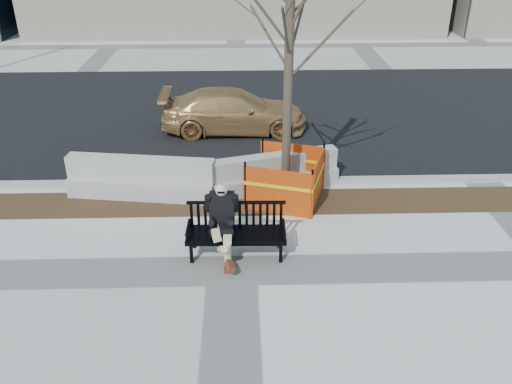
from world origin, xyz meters
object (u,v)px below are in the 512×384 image
jersey_barrier_right (274,188)px  sedan (234,130)px  seated_man (223,253)px  bench (237,254)px  tree_fence (285,199)px  jersey_barrier_left (143,195)px

jersey_barrier_right → sedan: bearing=88.4°
seated_man → jersey_barrier_right: bearing=68.2°
bench → jersey_barrier_right: bench is taller
bench → tree_fence: 2.52m
bench → jersey_barrier_left: size_ratio=0.57×
tree_fence → jersey_barrier_left: 3.35m
tree_fence → sedan: 4.56m
tree_fence → sedan: bearing=105.4°
tree_fence → jersey_barrier_right: bearing=112.2°
bench → sedan: 6.65m
seated_man → jersey_barrier_left: seated_man is taller
tree_fence → jersey_barrier_left: size_ratio=1.72×
seated_man → jersey_barrier_right: size_ratio=0.47×
seated_man → sedan: (0.18, 6.59, 0.00)m
seated_man → tree_fence: bearing=58.9°
bench → sedan: sedan is taller
jersey_barrier_left → jersey_barrier_right: (3.12, 0.30, 0.00)m
tree_fence → jersey_barrier_left: bearing=175.7°
sedan → jersey_barrier_left: (-2.13, -4.14, 0.00)m
tree_fence → sedan: (-1.21, 4.40, 0.00)m
seated_man → jersey_barrier_left: 3.13m
seated_man → jersey_barrier_right: (1.17, 2.74, 0.00)m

